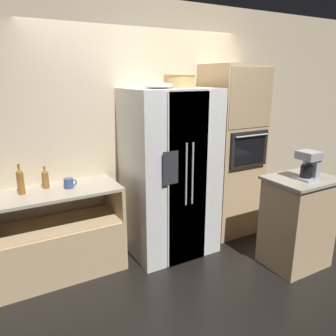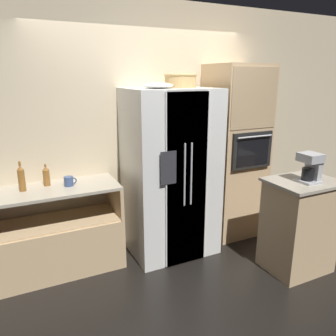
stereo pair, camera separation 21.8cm
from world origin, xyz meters
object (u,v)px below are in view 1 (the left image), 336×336
object	(u,v)px
bottle_wide	(45,178)
coffee_maker	(309,164)
refrigerator	(170,173)
bottle_short	(20,181)
wall_oven	(231,151)
mug	(69,183)
wicker_basket	(179,80)
fruit_bowl	(158,85)

from	to	relation	value
bottle_wide	coffee_maker	bearing A→B (deg)	-28.00
refrigerator	bottle_short	bearing A→B (deg)	174.36
bottle_wide	bottle_short	bearing A→B (deg)	-162.90
wall_oven	bottle_short	xyz separation A→B (m)	(-2.45, 0.08, -0.03)
bottle_short	mug	bearing A→B (deg)	-5.12
bottle_short	mug	xyz separation A→B (m)	(0.43, -0.04, -0.08)
bottle_short	bottle_wide	bearing A→B (deg)	17.10
wall_oven	bottle_wide	bearing A→B (deg)	176.19
wicker_basket	bottle_wide	distance (m)	1.72
refrigerator	bottle_short	distance (m)	1.54
fruit_bowl	bottle_wide	xyz separation A→B (m)	(-1.13, 0.27, -0.88)
refrigerator	wall_oven	size ratio (longest dim) A/B	0.88
refrigerator	bottle_wide	bearing A→B (deg)	170.27
bottle_short	fruit_bowl	bearing A→B (deg)	-8.40
wicker_basket	bottle_wide	bearing A→B (deg)	173.78
refrigerator	mug	distance (m)	1.10
refrigerator	coffee_maker	world-z (taller)	refrigerator
refrigerator	coffee_maker	size ratio (longest dim) A/B	6.45
fruit_bowl	bottle_short	world-z (taller)	fruit_bowl
wall_oven	coffee_maker	world-z (taller)	wall_oven
bottle_short	coffee_maker	xyz separation A→B (m)	(2.54, -1.16, 0.10)
fruit_bowl	coffee_maker	size ratio (longest dim) A/B	1.06
coffee_maker	refrigerator	bearing A→B (deg)	135.31
refrigerator	coffee_maker	xyz separation A→B (m)	(1.02, -1.01, 0.21)
bottle_wide	refrigerator	bearing A→B (deg)	-9.73
wicker_basket	coffee_maker	size ratio (longest dim) A/B	1.23
wall_oven	coffee_maker	bearing A→B (deg)	-85.23
mug	bottle_short	bearing A→B (deg)	174.88
bottle_short	bottle_wide	world-z (taller)	bottle_short
wicker_basket	bottle_wide	world-z (taller)	wicker_basket
wicker_basket	coffee_maker	xyz separation A→B (m)	(0.87, -1.07, -0.80)
refrigerator	wall_oven	xyz separation A→B (m)	(0.93, 0.07, 0.13)
bottle_wide	coffee_maker	world-z (taller)	coffee_maker
mug	bottle_wide	bearing A→B (deg)	151.31
fruit_bowl	bottle_wide	distance (m)	1.46
coffee_maker	mug	bearing A→B (deg)	152.07
fruit_bowl	mug	xyz separation A→B (m)	(-0.93, 0.16, -0.93)
wall_oven	coffee_maker	distance (m)	1.09
refrigerator	wicker_basket	size ratio (longest dim) A/B	5.25
refrigerator	mug	xyz separation A→B (m)	(-1.09, 0.11, 0.03)
fruit_bowl	refrigerator	bearing A→B (deg)	16.62
coffee_maker	fruit_bowl	bearing A→B (deg)	141.07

